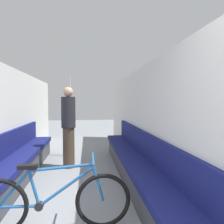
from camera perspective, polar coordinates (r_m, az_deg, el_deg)
The scene contains 6 objects.
wall_right at distance 3.58m, azimuth 10.87°, elevation -3.04°, with size 0.10×8.82×2.10m, color silver.
bench_seat_row_left at distance 3.77m, azimuth -27.08°, elevation -14.77°, with size 0.47×4.50×0.88m.
bench_seat_row_right at distance 3.66m, azimuth 6.83°, elevation -15.00°, with size 0.47×4.50×0.88m.
bicycle at distance 2.46m, azimuth -16.76°, elevation -23.30°, with size 1.73×0.46×0.80m.
grab_pole_near at distance 5.31m, azimuth -11.87°, elevation -1.53°, with size 0.08×0.08×2.08m.
passenger_standing at distance 4.39m, azimuth -12.32°, elevation -3.95°, with size 0.30×0.30×1.73m.
Camera 1 is at (0.19, -0.58, 1.42)m, focal length 32.00 mm.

